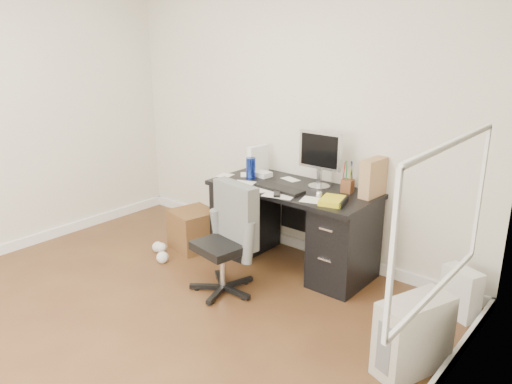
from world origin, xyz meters
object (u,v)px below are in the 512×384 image
keyboard (280,189)px  pc_tower (413,336)px  lcd_monitor (320,159)px  office_chair (222,240)px  wicker_basket (194,229)px  desk (292,224)px

keyboard → pc_tower: bearing=-18.2°
lcd_monitor → office_chair: (-0.33, -0.91, -0.55)m
wicker_basket → desk: bearing=18.4°
keyboard → wicker_basket: 1.10m
desk → office_chair: office_chair is taller
desk → lcd_monitor: 0.65m
wicker_basket → office_chair: bearing=-28.9°
pc_tower → wicker_basket: size_ratio=1.28×
wicker_basket → pc_tower: bearing=-10.3°
pc_tower → lcd_monitor: bearing=165.8°
pc_tower → wicker_basket: pc_tower is taller
keyboard → wicker_basket: size_ratio=1.17×
desk → pc_tower: 1.68m
pc_tower → keyboard: bearing=178.4°
desk → office_chair: 0.79m
office_chair → keyboard: bearing=90.4°
desk → office_chair: bearing=-99.9°
keyboard → wicker_basket: (-0.93, -0.17, -0.57)m
desk → pc_tower: desk is taller
lcd_monitor → keyboard: 0.43m
keyboard → wicker_basket: keyboard is taller
keyboard → office_chair: 0.71m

